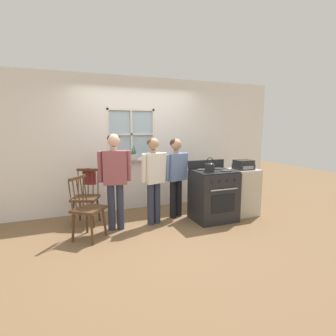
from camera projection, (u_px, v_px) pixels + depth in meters
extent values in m
plane|color=brown|center=(161.00, 231.00, 4.33)|extent=(16.00, 16.00, 0.00)
cube|color=white|center=(35.00, 147.00, 4.72)|extent=(2.59, 0.06, 2.70)
cube|color=white|center=(212.00, 142.00, 6.06)|extent=(2.83, 0.06, 2.70)
cube|color=white|center=(132.00, 184.00, 5.50)|extent=(0.98, 0.06, 1.04)
cube|color=white|center=(130.00, 92.00, 5.21)|extent=(0.98, 0.06, 0.63)
cube|color=silver|center=(133.00, 160.00, 5.35)|extent=(1.04, 0.10, 0.03)
cube|color=#9EB7C6|center=(131.00, 134.00, 5.35)|extent=(0.92, 0.01, 0.97)
cube|color=silver|center=(132.00, 134.00, 5.32)|extent=(0.04, 0.02, 1.03)
cube|color=silver|center=(132.00, 134.00, 5.32)|extent=(0.98, 0.02, 0.04)
cube|color=silver|center=(108.00, 134.00, 5.15)|extent=(0.04, 0.03, 1.03)
cube|color=silver|center=(154.00, 134.00, 5.49)|extent=(0.04, 0.03, 1.03)
cube|color=silver|center=(131.00, 109.00, 5.24)|extent=(0.98, 0.03, 0.04)
cube|color=silver|center=(132.00, 158.00, 5.39)|extent=(0.98, 0.03, 0.04)
cube|color=#4C331E|center=(85.00, 198.00, 4.58)|extent=(0.54, 0.53, 0.04)
cylinder|color=#4C331E|center=(73.00, 215.00, 4.47)|extent=(0.09, 0.06, 0.45)
cylinder|color=#4C331E|center=(93.00, 215.00, 4.46)|extent=(0.06, 0.09, 0.45)
cylinder|color=#4C331E|center=(80.00, 209.00, 4.78)|extent=(0.06, 0.09, 0.45)
cylinder|color=#4C331E|center=(98.00, 209.00, 4.77)|extent=(0.09, 0.06, 0.45)
cylinder|color=#4C331E|center=(78.00, 183.00, 4.72)|extent=(0.04, 0.07, 0.46)
cylinder|color=#4C331E|center=(83.00, 183.00, 4.72)|extent=(0.04, 0.07, 0.46)
cylinder|color=#4C331E|center=(88.00, 183.00, 4.71)|extent=(0.04, 0.07, 0.46)
cylinder|color=#4C331E|center=(93.00, 183.00, 4.71)|extent=(0.04, 0.07, 0.46)
cylinder|color=#4C331E|center=(98.00, 183.00, 4.71)|extent=(0.04, 0.07, 0.46)
cube|color=#4C331E|center=(87.00, 170.00, 4.67)|extent=(0.37, 0.19, 0.04)
cube|color=#4C331E|center=(89.00, 209.00, 3.97)|extent=(0.58, 0.58, 0.04)
cylinder|color=#4C331E|center=(92.00, 230.00, 3.80)|extent=(0.05, 0.09, 0.45)
cylinder|color=#4C331E|center=(104.00, 222.00, 4.12)|extent=(0.09, 0.05, 0.45)
cylinder|color=#4C331E|center=(73.00, 227.00, 3.90)|extent=(0.09, 0.05, 0.45)
cylinder|color=#4C331E|center=(87.00, 220.00, 4.22)|extent=(0.05, 0.09, 0.45)
cylinder|color=#4C331E|center=(71.00, 196.00, 3.82)|extent=(0.06, 0.06, 0.46)
cylinder|color=#4C331E|center=(75.00, 195.00, 3.90)|extent=(0.06, 0.06, 0.46)
cylinder|color=#4C331E|center=(78.00, 194.00, 3.99)|extent=(0.06, 0.06, 0.46)
cylinder|color=#4C331E|center=(82.00, 192.00, 4.07)|extent=(0.06, 0.06, 0.46)
cylinder|color=#4C331E|center=(85.00, 191.00, 4.16)|extent=(0.06, 0.06, 0.46)
cube|color=#4C331E|center=(77.00, 178.00, 3.95)|extent=(0.27, 0.32, 0.04)
cylinder|color=#2D3347|center=(111.00, 207.00, 4.34)|extent=(0.12, 0.12, 0.78)
cylinder|color=#2D3347|center=(120.00, 207.00, 4.37)|extent=(0.12, 0.12, 0.78)
cube|color=#934C56|center=(115.00, 168.00, 4.25)|extent=(0.40, 0.26, 0.55)
cylinder|color=#934C56|center=(100.00, 167.00, 4.17)|extent=(0.09, 0.12, 0.51)
cylinder|color=#934C56|center=(129.00, 166.00, 4.28)|extent=(0.09, 0.12, 0.51)
cylinder|color=beige|center=(114.00, 149.00, 4.20)|extent=(0.10, 0.10, 0.07)
sphere|color=beige|center=(114.00, 140.00, 4.18)|extent=(0.21, 0.21, 0.21)
ellipsoid|color=black|center=(114.00, 139.00, 4.19)|extent=(0.21, 0.21, 0.17)
cylinder|color=#2D3347|center=(151.00, 204.00, 4.58)|extent=(0.12, 0.12, 0.74)
cylinder|color=#2D3347|center=(157.00, 203.00, 4.66)|extent=(0.12, 0.12, 0.74)
cube|color=white|center=(154.00, 168.00, 4.52)|extent=(0.39, 0.30, 0.52)
cylinder|color=white|center=(144.00, 168.00, 4.37)|extent=(0.10, 0.13, 0.48)
cylinder|color=white|center=(164.00, 166.00, 4.63)|extent=(0.10, 0.13, 0.48)
cylinder|color=tan|center=(153.00, 151.00, 4.48)|extent=(0.10, 0.10, 0.06)
sphere|color=tan|center=(153.00, 144.00, 4.46)|extent=(0.20, 0.20, 0.20)
ellipsoid|color=brown|center=(153.00, 143.00, 4.46)|extent=(0.20, 0.20, 0.16)
cylinder|color=black|center=(173.00, 199.00, 4.93)|extent=(0.12, 0.12, 0.72)
cylinder|color=black|center=(179.00, 198.00, 5.02)|extent=(0.12, 0.12, 0.72)
cube|color=#6B84B7|center=(176.00, 167.00, 4.88)|extent=(0.43, 0.33, 0.50)
cylinder|color=#6B84B7|center=(167.00, 167.00, 4.71)|extent=(0.11, 0.13, 0.47)
cylinder|color=#6B84B7|center=(186.00, 165.00, 5.01)|extent=(0.11, 0.13, 0.47)
cylinder|color=tan|center=(176.00, 152.00, 4.84)|extent=(0.10, 0.10, 0.06)
sphere|color=tan|center=(176.00, 144.00, 4.82)|extent=(0.21, 0.21, 0.21)
ellipsoid|color=#332319|center=(176.00, 143.00, 4.82)|extent=(0.21, 0.21, 0.17)
cube|color=#232326|center=(213.00, 196.00, 4.81)|extent=(0.75, 0.64, 0.90)
cube|color=black|center=(214.00, 171.00, 4.74)|extent=(0.74, 0.61, 0.02)
cylinder|color=#2D2D30|center=(210.00, 172.00, 4.56)|extent=(0.20, 0.20, 0.02)
cylinder|color=#2D2D30|center=(226.00, 171.00, 4.68)|extent=(0.20, 0.20, 0.02)
cylinder|color=#2D2D30|center=(202.00, 170.00, 4.79)|extent=(0.20, 0.20, 0.02)
cylinder|color=#2D2D30|center=(218.00, 169.00, 4.92)|extent=(0.20, 0.20, 0.02)
cube|color=#232326|center=(206.00, 164.00, 4.99)|extent=(0.75, 0.06, 0.16)
cube|color=black|center=(223.00, 203.00, 4.52)|extent=(0.47, 0.01, 0.32)
cylinder|color=silver|center=(224.00, 190.00, 4.46)|extent=(0.53, 0.02, 0.02)
cylinder|color=#232326|center=(213.00, 182.00, 4.37)|extent=(0.04, 0.02, 0.04)
cylinder|color=#232326|center=(220.00, 181.00, 4.43)|extent=(0.04, 0.02, 0.04)
cylinder|color=#232326|center=(228.00, 181.00, 4.48)|extent=(0.04, 0.02, 0.04)
cylinder|color=#232326|center=(235.00, 180.00, 4.54)|extent=(0.04, 0.02, 0.04)
cylinder|color=black|center=(210.00, 168.00, 4.55)|extent=(0.17, 0.17, 0.12)
ellipsoid|color=black|center=(210.00, 165.00, 4.54)|extent=(0.16, 0.16, 0.07)
sphere|color=black|center=(210.00, 162.00, 4.53)|extent=(0.03, 0.03, 0.03)
cylinder|color=black|center=(214.00, 167.00, 4.57)|extent=(0.08, 0.03, 0.07)
torus|color=black|center=(210.00, 161.00, 4.53)|extent=(0.12, 0.01, 0.12)
cylinder|color=beige|center=(134.00, 157.00, 5.33)|extent=(0.16, 0.16, 0.11)
cylinder|color=#33261C|center=(134.00, 155.00, 5.33)|extent=(0.14, 0.14, 0.01)
cone|color=#286033|center=(135.00, 150.00, 5.33)|extent=(0.06, 0.05, 0.19)
cone|color=#286033|center=(133.00, 152.00, 5.33)|extent=(0.04, 0.05, 0.09)
cone|color=#286033|center=(133.00, 150.00, 5.29)|extent=(0.09, 0.06, 0.20)
cone|color=#286033|center=(135.00, 152.00, 5.30)|extent=(0.04, 0.05, 0.08)
cube|color=maroon|center=(89.00, 177.00, 4.79)|extent=(0.24, 0.17, 0.26)
torus|color=maroon|center=(88.00, 169.00, 4.68)|extent=(0.16, 0.16, 0.01)
cube|color=beige|center=(242.00, 193.00, 5.12)|extent=(0.55, 0.50, 0.87)
cube|color=beige|center=(243.00, 170.00, 5.05)|extent=(0.55, 0.50, 0.03)
cube|color=#232326|center=(243.00, 167.00, 5.03)|extent=(0.34, 0.28, 0.10)
cube|color=#232326|center=(244.00, 162.00, 5.01)|extent=(0.32, 0.27, 0.08)
cube|color=gray|center=(248.00, 168.00, 4.89)|extent=(0.24, 0.01, 0.06)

